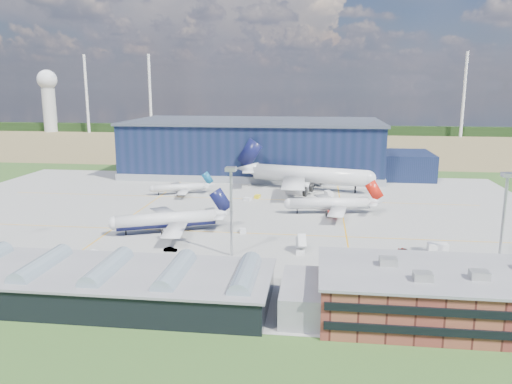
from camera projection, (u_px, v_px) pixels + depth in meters
name	position (u px, v px, depth m)	size (l,w,h in m)	color
ground	(217.00, 223.00, 158.08)	(600.00, 600.00, 0.00)	#264B1C
apron	(223.00, 215.00, 167.78)	(220.00, 160.00, 0.08)	gray
farmland	(276.00, 144.00, 371.51)	(600.00, 220.00, 0.01)	olive
treeline	(284.00, 129.00, 448.29)	(600.00, 8.00, 8.00)	black
horizon_dressing	(77.00, 95.00, 459.98)	(440.20, 18.00, 70.00)	white
hangar	(261.00, 149.00, 247.28)	(145.00, 62.00, 26.10)	#101C37
ops_building	(443.00, 295.00, 92.12)	(46.00, 23.00, 10.90)	maroon
glass_concourse	(125.00, 284.00, 99.89)	(78.00, 23.00, 8.60)	black
light_mast_center	(231.00, 197.00, 124.52)	(2.60, 2.60, 23.00)	#B1B3B8
light_mast_east	(505.00, 205.00, 116.55)	(2.60, 2.60, 23.00)	#B1B3B8
airliner_navy	(166.00, 212.00, 146.71)	(37.59, 36.77, 12.26)	silver
airliner_red	(329.00, 198.00, 168.15)	(34.59, 33.84, 11.28)	silver
airliner_widebody	(310.00, 166.00, 205.93)	(61.16, 59.83, 19.94)	silver
airliner_regional	(179.00, 184.00, 198.88)	(26.19, 25.62, 8.54)	silver
gse_van_a	(97.00, 258.00, 122.02)	(2.71, 6.20, 2.71)	silver
gse_cart_a	(243.00, 231.00, 147.39)	(1.86, 2.79, 1.21)	silver
gse_van_b	(329.00, 194.00, 195.42)	(2.14, 4.68, 2.14)	silver
gse_tug_c	(257.00, 196.00, 192.94)	(1.84, 2.94, 1.29)	yellow
gse_cart_b	(248.00, 199.00, 188.45)	(1.87, 2.81, 1.22)	silver
gse_van_c	(438.00, 248.00, 129.95)	(2.45, 5.11, 2.45)	silver
airstair	(301.00, 245.00, 130.67)	(2.06, 5.15, 3.29)	silver
car_a	(405.00, 251.00, 129.69)	(1.45, 3.61, 1.23)	#99999E
car_b	(170.00, 249.00, 130.74)	(1.23, 3.53, 1.16)	#99999E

